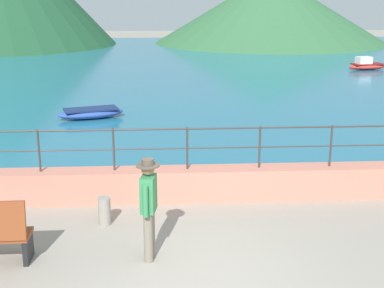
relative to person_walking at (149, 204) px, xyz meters
The scene contains 9 objects.
ground_plane 1.37m from the person_walking, 38.41° to the right, with size 120.00×120.00×0.00m, color gray.
promenade_wall 2.78m from the person_walking, 73.77° to the left, with size 20.00×0.56×0.70m, color tan.
railing 2.73m from the person_walking, 73.77° to the left, with size 18.44×0.04×0.90m.
lake_water 25.27m from the person_walking, 88.28° to the left, with size 64.00×44.32×0.06m, color #236B89.
hill_secondary 42.25m from the person_walking, 75.86° to the left, with size 21.38×21.38×6.23m, color #33663D.
person_walking is the anchor object (origin of this frame).
bollard 1.82m from the person_walking, 122.00° to the left, with size 0.24×0.24×0.55m, color gray.
boat_0 10.59m from the person_walking, 102.36° to the left, with size 2.46×1.54×0.36m.
boat_2 25.33m from the person_walking, 61.04° to the left, with size 2.42×1.29×0.76m.
Camera 1 is at (-0.52, -7.31, 4.23)m, focal length 48.96 mm.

